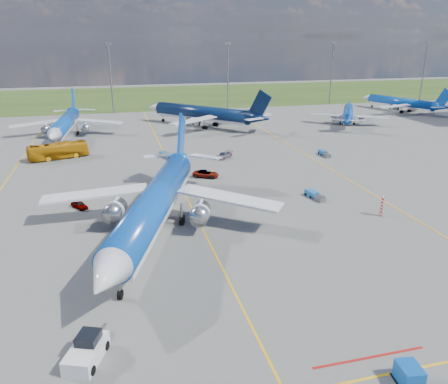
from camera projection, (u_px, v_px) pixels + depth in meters
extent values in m
plane|color=#575755|center=(220.00, 264.00, 49.83)|extent=(400.00, 400.00, 0.00)
cube|color=#2D4719|center=(136.00, 97.00, 186.67)|extent=(400.00, 80.00, 0.01)
cube|color=#ECAC14|center=(180.00, 183.00, 77.20)|extent=(0.25, 160.00, 0.02)
cube|color=#ECAC14|center=(7.00, 179.00, 79.31)|extent=(0.25, 120.00, 0.02)
cube|color=#ECAC14|center=(311.00, 158.00, 93.33)|extent=(0.25, 120.00, 0.02)
cube|color=#A5140F|center=(369.00, 358.00, 35.28)|extent=(10.00, 0.25, 0.02)
cylinder|color=slate|center=(111.00, 80.00, 144.14)|extent=(0.50, 0.50, 22.00)
cube|color=slate|center=(108.00, 44.00, 140.34)|extent=(2.20, 0.50, 0.80)
cylinder|color=slate|center=(228.00, 77.00, 153.48)|extent=(0.50, 0.50, 22.00)
cube|color=slate|center=(228.00, 43.00, 149.68)|extent=(2.20, 0.50, 0.80)
cylinder|color=slate|center=(331.00, 75.00, 162.82)|extent=(0.50, 0.50, 22.00)
cube|color=slate|center=(334.00, 43.00, 159.02)|extent=(2.20, 0.50, 0.80)
cylinder|color=slate|center=(423.00, 73.00, 172.17)|extent=(0.50, 0.50, 22.00)
cube|color=slate|center=(428.00, 42.00, 168.36)|extent=(2.20, 0.50, 0.80)
cylinder|color=red|center=(382.00, 206.00, 62.70)|extent=(0.50, 0.50, 3.00)
cube|color=silver|center=(86.00, 353.00, 34.79)|extent=(3.69, 4.84, 1.34)
cube|color=black|center=(88.00, 339.00, 35.05)|extent=(2.21, 2.32, 0.92)
cube|color=slate|center=(100.00, 333.00, 37.32)|extent=(1.15, 2.39, 0.21)
cube|color=#0B4BA4|center=(409.00, 375.00, 32.42)|extent=(1.80, 2.14, 1.57)
imported|color=#C27E0B|center=(58.00, 151.00, 92.11)|extent=(12.57, 6.46, 3.42)
imported|color=#999999|center=(79.00, 205.00, 65.81)|extent=(2.90, 3.51, 1.13)
imported|color=#999999|center=(206.00, 174.00, 80.20)|extent=(5.25, 4.13, 1.33)
imported|color=#999999|center=(224.00, 155.00, 92.83)|extent=(4.71, 4.46, 1.34)
cube|color=#1C60AB|center=(311.00, 194.00, 70.65)|extent=(1.62, 2.47, 0.97)
cube|color=slate|center=(320.00, 199.00, 68.72)|extent=(1.35, 1.92, 0.79)
cube|color=#185E91|center=(164.00, 154.00, 94.15)|extent=(1.91, 2.62, 1.00)
cube|color=slate|center=(169.00, 157.00, 92.29)|extent=(1.58, 2.05, 0.81)
cube|color=#184F93|center=(323.00, 153.00, 95.54)|extent=(1.39, 2.37, 0.97)
cube|color=slate|center=(327.00, 156.00, 93.46)|extent=(1.18, 1.83, 0.79)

